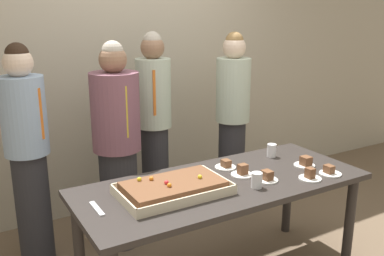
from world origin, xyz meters
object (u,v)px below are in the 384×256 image
(plated_slice_center_back, at_px, (267,177))
(person_far_right_suit, at_px, (154,124))
(sheet_cake, at_px, (173,188))
(person_striped_tie_right, at_px, (232,120))
(plated_slice_center_front, at_px, (226,165))
(person_green_shirt_behind, at_px, (28,152))
(plated_slice_near_left, at_px, (330,172))
(plated_slice_far_right, at_px, (310,176))
(cake_server_utensil, at_px, (97,208))
(drink_cup_nearest, at_px, (257,180))
(party_table, at_px, (223,194))
(plated_slice_near_right, at_px, (242,172))
(drink_cup_middle, at_px, (272,150))
(plated_slice_far_left, at_px, (305,163))
(person_serving_front, at_px, (117,145))

(plated_slice_center_back, bearing_deg, person_far_right_suit, 100.04)
(sheet_cake, xyz_separation_m, person_striped_tie_right, (1.11, 0.94, 0.08))
(plated_slice_center_front, distance_m, person_green_shirt_behind, 1.43)
(plated_slice_near_left, bearing_deg, person_far_right_suit, 115.86)
(plated_slice_far_right, height_order, cake_server_utensil, plated_slice_far_right)
(plated_slice_center_front, bearing_deg, drink_cup_nearest, -94.27)
(plated_slice_center_back, relative_size, person_far_right_suit, 0.09)
(party_table, xyz_separation_m, plated_slice_near_right, (0.17, 0.02, 0.12))
(plated_slice_center_front, height_order, plated_slice_center_back, plated_slice_center_back)
(drink_cup_middle, bearing_deg, plated_slice_far_right, -99.46)
(sheet_cake, xyz_separation_m, plated_slice_near_right, (0.55, 0.03, -0.01))
(sheet_cake, distance_m, plated_slice_center_back, 0.64)
(person_far_right_suit, bearing_deg, plated_slice_near_left, 45.82)
(plated_slice_near_left, height_order, drink_cup_nearest, drink_cup_nearest)
(party_table, relative_size, plated_slice_far_left, 12.99)
(plated_slice_near_left, bearing_deg, plated_slice_center_back, 164.04)
(plated_slice_far_right, bearing_deg, plated_slice_near_right, 140.94)
(plated_slice_far_right, bearing_deg, party_table, 153.15)
(drink_cup_middle, xyz_separation_m, person_green_shirt_behind, (-1.65, 0.74, 0.05))
(drink_cup_middle, height_order, cake_server_utensil, drink_cup_middle)
(party_table, relative_size, plated_slice_near_left, 12.99)
(plated_slice_near_left, bearing_deg, plated_slice_far_right, 178.91)
(sheet_cake, height_order, person_striped_tie_right, person_striped_tie_right)
(sheet_cake, xyz_separation_m, plated_slice_center_back, (0.63, -0.13, -0.01))
(plated_slice_far_right, distance_m, plated_slice_center_front, 0.59)
(sheet_cake, relative_size, plated_slice_far_right, 4.45)
(plated_slice_far_left, height_order, drink_cup_nearest, drink_cup_nearest)
(cake_server_utensil, xyz_separation_m, person_serving_front, (0.44, 0.83, 0.07))
(plated_slice_far_left, relative_size, person_serving_front, 0.09)
(party_table, xyz_separation_m, plated_slice_near_left, (0.70, -0.27, 0.11))
(person_serving_front, distance_m, person_striped_tie_right, 1.15)
(plated_slice_far_left, distance_m, person_striped_tie_right, 1.00)
(person_green_shirt_behind, relative_size, person_far_right_suit, 0.98)
(plated_slice_near_right, bearing_deg, person_green_shirt_behind, 142.37)
(plated_slice_near_right, xyz_separation_m, plated_slice_far_left, (0.50, -0.09, 0.00))
(person_serving_front, bearing_deg, person_far_right_suit, 117.96)
(plated_slice_near_left, height_order, plated_slice_near_right, plated_slice_near_right)
(plated_slice_near_left, height_order, plated_slice_far_left, plated_slice_far_left)
(cake_server_utensil, bearing_deg, person_green_shirt_behind, 102.09)
(cake_server_utensil, distance_m, person_green_shirt_behind, 0.96)
(person_green_shirt_behind, bearing_deg, party_table, 12.72)
(drink_cup_nearest, relative_size, cake_server_utensil, 0.50)
(plated_slice_near_left, distance_m, plated_slice_far_right, 0.18)
(cake_server_utensil, bearing_deg, plated_slice_near_left, -10.59)
(plated_slice_near_right, distance_m, person_striped_tie_right, 1.08)
(plated_slice_center_front, relative_size, person_far_right_suit, 0.09)
(plated_slice_far_left, relative_size, drink_cup_nearest, 1.50)
(plated_slice_near_left, bearing_deg, drink_cup_nearest, 172.57)
(drink_cup_nearest, bearing_deg, cake_server_utensil, 167.58)
(plated_slice_far_left, relative_size, plated_slice_center_back, 1.00)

